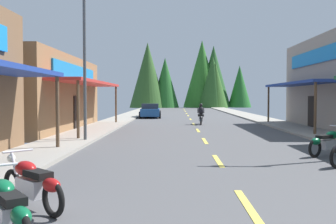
# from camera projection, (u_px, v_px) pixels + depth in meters

# --- Properties ---
(ground) EXTENTS (10.08, 89.56, 0.10)m
(ground) POSITION_uv_depth(u_px,v_px,m) (194.00, 125.00, 28.96)
(ground) COLOR #4C4C4F
(sidewalk_left) EXTENTS (2.46, 89.56, 0.12)m
(sidewalk_left) POSITION_uv_depth(u_px,v_px,m) (110.00, 123.00, 29.08)
(sidewalk_left) COLOR gray
(sidewalk_left) RESTS_ON ground
(sidewalk_right) EXTENTS (2.46, 89.56, 0.12)m
(sidewalk_right) POSITION_uv_depth(u_px,v_px,m) (278.00, 124.00, 28.84)
(sidewalk_right) COLOR gray
(sidewalk_right) RESTS_ON ground
(centerline_dashes) EXTENTS (0.16, 66.42, 0.01)m
(centerline_dashes) POSITION_uv_depth(u_px,v_px,m) (192.00, 121.00, 33.05)
(centerline_dashes) COLOR #E0C64C
(centerline_dashes) RESTS_ON ground
(storefront_left_far) EXTENTS (8.07, 13.26, 4.51)m
(storefront_left_far) POSITION_uv_depth(u_px,v_px,m) (26.00, 93.00, 23.95)
(storefront_left_far) COLOR olive
(storefront_left_far) RESTS_ON ground
(streetlamp_left) EXTENTS (2.11, 0.30, 6.78)m
(streetlamp_left) POSITION_uv_depth(u_px,v_px,m) (91.00, 45.00, 17.41)
(streetlamp_left) COLOR #474C51
(streetlamp_left) RESTS_ON ground
(motorcycle_parked_right_4) EXTENTS (1.83, 1.28, 1.04)m
(motorcycle_parked_right_4) POSITION_uv_depth(u_px,v_px,m) (328.00, 142.00, 13.48)
(motorcycle_parked_right_4) COLOR black
(motorcycle_parked_right_4) RESTS_ON ground
(motorcycle_parked_left_1) EXTENTS (1.40, 1.75, 1.04)m
(motorcycle_parked_left_1) POSITION_uv_depth(u_px,v_px,m) (7.00, 209.00, 5.44)
(motorcycle_parked_left_1) COLOR black
(motorcycle_parked_left_1) RESTS_ON ground
(motorcycle_parked_left_2) EXTENTS (1.66, 1.50, 1.04)m
(motorcycle_parked_left_2) POSITION_uv_depth(u_px,v_px,m) (32.00, 183.00, 7.07)
(motorcycle_parked_left_2) COLOR black
(motorcycle_parked_left_2) RESTS_ON ground
(rider_cruising_lead) EXTENTS (0.60, 2.14, 1.57)m
(rider_cruising_lead) POSITION_uv_depth(u_px,v_px,m) (201.00, 116.00, 28.89)
(rider_cruising_lead) COLOR black
(rider_cruising_lead) RESTS_ON ground
(parked_car_curbside) EXTENTS (2.19, 4.36, 1.40)m
(parked_car_curbside) POSITION_uv_depth(u_px,v_px,m) (150.00, 111.00, 38.13)
(parked_car_curbside) COLOR #1E4C8C
(parked_car_curbside) RESTS_ON ground
(treeline_backdrop) EXTENTS (23.54, 9.80, 13.13)m
(treeline_backdrop) POSITION_uv_depth(u_px,v_px,m) (194.00, 78.00, 75.10)
(treeline_backdrop) COLOR #245123
(treeline_backdrop) RESTS_ON ground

